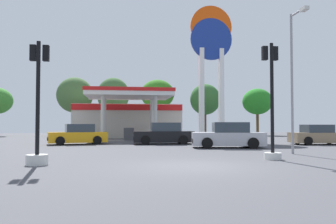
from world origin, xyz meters
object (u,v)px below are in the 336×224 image
(tree_2, at_px, (113,95))
(tree_1, at_px, (75,95))
(car_3, at_px, (228,136))
(tree_5, at_px, (257,102))
(tree_3, at_px, (157,94))
(tree_4, at_px, (205,100))
(car_2, at_px, (78,135))
(car_0, at_px, (164,134))
(traffic_signal_0, at_px, (272,113))
(station_pole_sign, at_px, (211,55))
(corner_streetlamp, at_px, (294,68))
(traffic_signal_1, at_px, (38,125))
(car_1, at_px, (318,135))

(tree_2, bearing_deg, tree_1, 164.47)
(car_3, relative_size, tree_5, 0.74)
(tree_3, distance_m, tree_4, 6.30)
(tree_5, bearing_deg, car_2, -139.93)
(tree_3, distance_m, tree_5, 13.21)
(car_0, xyz_separation_m, tree_4, (7.97, 18.90, 3.98))
(car_3, distance_m, traffic_signal_0, 6.92)
(car_0, height_order, tree_2, tree_2)
(car_0, bearing_deg, traffic_signal_0, -75.10)
(station_pole_sign, xyz_separation_m, corner_streetlamp, (-0.09, -14.89, -3.73))
(car_2, distance_m, traffic_signal_0, 14.86)
(car_2, distance_m, car_3, 10.65)
(car_2, relative_size, tree_2, 0.60)
(car_2, relative_size, car_3, 0.95)
(tree_5, xyz_separation_m, corner_streetlamp, (-9.78, -27.32, -0.32))
(station_pole_sign, distance_m, car_3, 12.46)
(car_2, distance_m, tree_1, 19.87)
(car_2, relative_size, tree_4, 0.64)
(car_3, distance_m, tree_2, 24.29)
(traffic_signal_0, height_order, tree_2, tree_2)
(tree_1, relative_size, tree_5, 1.20)
(tree_2, bearing_deg, car_0, -77.89)
(station_pole_sign, height_order, traffic_signal_1, station_pole_sign)
(tree_1, bearing_deg, car_1, -48.23)
(car_1, height_order, corner_streetlamp, corner_streetlamp)
(car_0, height_order, tree_1, tree_1)
(car_1, height_order, tree_1, tree_1)
(car_2, bearing_deg, tree_4, 52.59)
(tree_2, relative_size, tree_4, 1.08)
(station_pole_sign, distance_m, car_2, 14.28)
(tree_4, bearing_deg, car_3, -101.15)
(corner_streetlamp, bearing_deg, traffic_signal_0, -136.33)
(car_1, bearing_deg, car_3, -162.91)
(station_pole_sign, bearing_deg, traffic_signal_0, -97.35)
(tree_3, bearing_deg, tree_2, -168.08)
(tree_2, relative_size, tree_5, 1.18)
(traffic_signal_1, bearing_deg, car_3, 38.32)
(corner_streetlamp, bearing_deg, tree_1, 115.58)
(traffic_signal_1, bearing_deg, car_2, 90.37)
(station_pole_sign, relative_size, car_0, 2.84)
(traffic_signal_0, bearing_deg, tree_3, 92.30)
(car_0, relative_size, traffic_signal_0, 0.92)
(traffic_signal_1, xyz_separation_m, tree_1, (-2.78, 31.49, 3.70))
(tree_3, bearing_deg, tree_1, 179.23)
(car_1, distance_m, car_3, 7.69)
(traffic_signal_1, bearing_deg, car_0, 63.01)
(tree_4, bearing_deg, tree_2, -177.49)
(car_3, height_order, tree_1, tree_1)
(car_0, relative_size, car_3, 0.96)
(car_1, distance_m, tree_2, 25.58)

